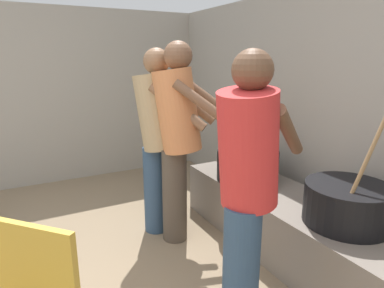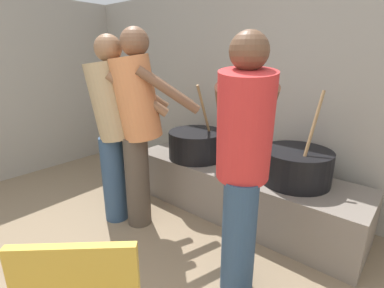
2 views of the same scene
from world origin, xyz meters
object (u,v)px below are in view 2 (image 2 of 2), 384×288
(cooking_pot_main, at_px, (296,166))
(cook_in_red_shirt, at_px, (243,156))
(cooking_pot_secondary, at_px, (196,144))
(cook_in_tan_shirt, at_px, (113,121))
(cook_in_orange_shirt, at_px, (138,120))

(cooking_pot_main, relative_size, cook_in_red_shirt, 0.47)
(cooking_pot_secondary, bearing_deg, cook_in_red_shirt, -37.76)
(cooking_pot_secondary, height_order, cook_in_tan_shirt, cook_in_tan_shirt)
(cook_in_red_shirt, bearing_deg, cooking_pot_secondary, 142.24)
(cooking_pot_main, xyz_separation_m, cook_in_red_shirt, (-0.02, -0.78, 0.29))
(cook_in_red_shirt, relative_size, cook_in_orange_shirt, 0.95)
(cooking_pot_secondary, height_order, cook_in_red_shirt, cook_in_red_shirt)
(cooking_pot_main, bearing_deg, cook_in_red_shirt, -91.77)
(cook_in_tan_shirt, bearing_deg, cooking_pot_main, 32.49)
(cooking_pot_main, height_order, cooking_pot_secondary, cooking_pot_secondary)
(cooking_pot_secondary, xyz_separation_m, cook_in_red_shirt, (0.92, -0.71, 0.29))
(cooking_pot_secondary, height_order, cook_in_orange_shirt, cook_in_orange_shirt)
(cooking_pot_main, bearing_deg, cook_in_orange_shirt, -145.53)
(cooking_pot_main, xyz_separation_m, cook_in_tan_shirt, (-1.23, -0.78, 0.31))
(cooking_pot_secondary, relative_size, cook_in_orange_shirt, 0.45)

